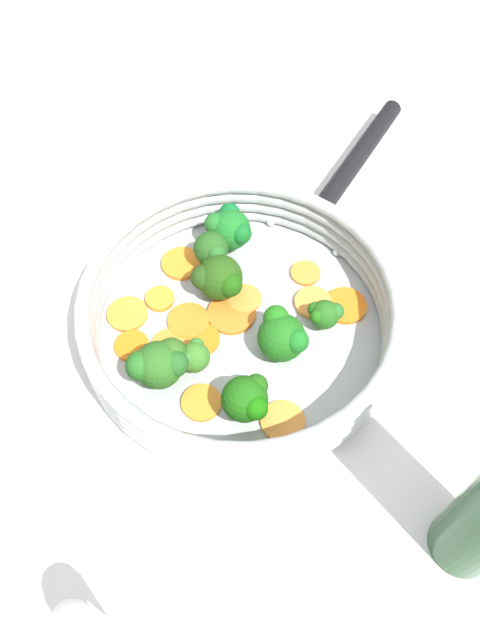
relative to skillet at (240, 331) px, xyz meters
name	(u,v)px	position (x,y,z in m)	size (l,w,h in m)	color
ground_plane	(240,334)	(0.00, 0.00, -0.01)	(4.00, 4.00, 0.00)	white
skillet	(240,331)	(0.00, 0.00, 0.00)	(0.29, 0.29, 0.01)	#B2B5B7
skillet_rim_wall	(240,313)	(0.00, 0.00, 0.03)	(0.30, 0.30, 0.06)	#B2B5B6
skillet_handle	(354,163)	(0.10, 0.23, 0.02)	(0.02, 0.02, 0.22)	black
skillet_rivet_left	(337,252)	(0.09, 0.10, 0.01)	(0.01, 0.01, 0.01)	#B3B2BA
skillet_rivet_right	(270,222)	(0.01, 0.14, 0.01)	(0.01, 0.01, 0.01)	#B2B2B9
carrot_slice_0	(313,302)	(0.07, 0.04, 0.01)	(0.04, 0.04, 0.01)	orange
carrot_slice_1	(169,345)	(-0.06, -0.03, 0.01)	(0.03, 0.03, 0.00)	orange
carrot_slice_2	(132,346)	(-0.10, -0.03, 0.01)	(0.03, 0.03, 0.00)	orange
carrot_slice_3	(189,320)	(-0.05, 0.00, 0.01)	(0.04, 0.04, 0.00)	orange
carrot_slice_4	(345,306)	(0.10, 0.04, 0.01)	(0.04, 0.04, 0.00)	orange
carrot_slice_5	(231,314)	(-0.01, 0.01, 0.01)	(0.05, 0.05, 0.00)	orange
carrot_slice_6	(128,311)	(-0.11, 0.00, 0.01)	(0.04, 0.04, 0.00)	orange
carrot_slice_7	(283,421)	(0.05, -0.09, 0.01)	(0.04, 0.04, 0.00)	orange
carrot_slice_8	(305,273)	(0.06, 0.07, 0.01)	(0.03, 0.03, 0.00)	orange
carrot_slice_9	(160,299)	(-0.08, 0.02, 0.01)	(0.03, 0.03, 0.01)	orange
carrot_slice_10	(201,402)	(-0.02, -0.08, 0.01)	(0.04, 0.04, 0.00)	orange
carrot_slice_11	(201,339)	(-0.04, -0.02, 0.01)	(0.04, 0.04, 0.00)	orange
carrot_slice_12	(241,298)	(0.00, 0.03, 0.01)	(0.03, 0.03, 0.00)	orange
carrot_slice_13	(181,264)	(-0.07, 0.07, 0.01)	(0.04, 0.04, 0.01)	orange
broccoli_floret_0	(193,357)	(-0.04, -0.05, 0.03)	(0.03, 0.03, 0.04)	#73A160
broccoli_floret_1	(248,400)	(0.02, -0.09, 0.04)	(0.04, 0.04, 0.05)	#799A4C
broccoli_floret_2	(212,250)	(-0.04, 0.07, 0.04)	(0.03, 0.04, 0.05)	#64894B
broccoli_floret_3	(230,228)	(-0.02, 0.10, 0.04)	(0.05, 0.05, 0.05)	#6C9B4F
broccoli_floret_4	(325,314)	(0.08, 0.01, 0.03)	(0.03, 0.03, 0.03)	#77A450
broccoli_floret_5	(160,363)	(-0.06, -0.06, 0.04)	(0.06, 0.05, 0.05)	#7CA64D
broccoli_floret_6	(282,336)	(0.04, -0.02, 0.03)	(0.05, 0.05, 0.05)	#729551
broccoli_floret_7	(219,278)	(-0.03, 0.04, 0.03)	(0.05, 0.05, 0.05)	#8AA564
salt_shaker	(81,628)	(-0.08, -0.28, 0.04)	(0.03, 0.03, 0.09)	white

